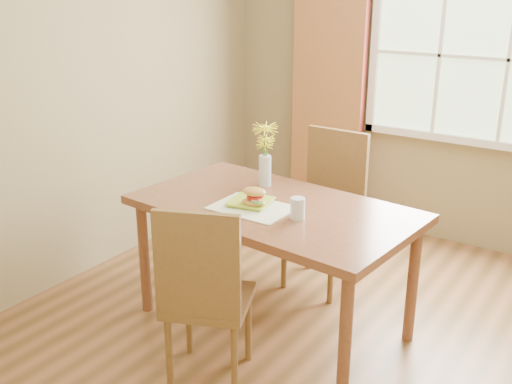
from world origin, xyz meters
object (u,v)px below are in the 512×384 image
object	(u,v)px
dining_table	(273,218)
chair_near	(204,291)
chair_far	(329,202)
croissant_sandwich	(254,197)
water_glass	(298,209)
flower_vase	(265,149)

from	to	relation	value
dining_table	chair_near	world-z (taller)	chair_near
chair_far	croissant_sandwich	bearing A→B (deg)	-93.35
dining_table	water_glass	size ratio (longest dim) A/B	14.09
dining_table	chair_near	distance (m)	0.72
chair_far	flower_vase	xyz separation A→B (m)	(-0.23, -0.46, 0.45)
chair_far	croissant_sandwich	distance (m)	0.87
dining_table	flower_vase	world-z (taller)	flower_vase
dining_table	water_glass	distance (m)	0.29
dining_table	croissant_sandwich	world-z (taller)	croissant_sandwich
flower_vase	water_glass	bearing A→B (deg)	-38.99
dining_table	chair_far	bearing A→B (deg)	94.71
chair_far	water_glass	xyz separation A→B (m)	(0.23, -0.82, 0.26)
dining_table	croissant_sandwich	xyz separation A→B (m)	(-0.06, -0.11, 0.15)
chair_far	water_glass	size ratio (longest dim) A/B	8.94
chair_near	water_glass	size ratio (longest dim) A/B	8.45
chair_far	flower_vase	size ratio (longest dim) A/B	2.67
dining_table	chair_far	distance (m)	0.72
chair_near	flower_vase	size ratio (longest dim) A/B	2.52
water_glass	flower_vase	xyz separation A→B (m)	(-0.46, 0.37, 0.19)
chair_near	water_glass	xyz separation A→B (m)	(0.19, 0.59, 0.29)
water_glass	chair_far	bearing A→B (deg)	105.35
croissant_sandwich	flower_vase	bearing A→B (deg)	108.25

